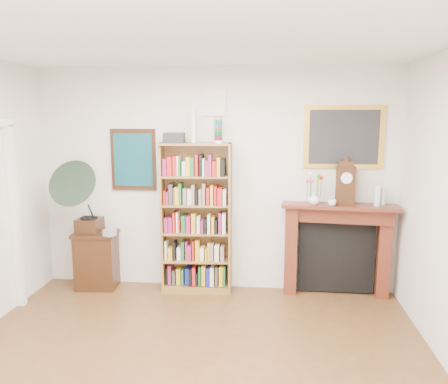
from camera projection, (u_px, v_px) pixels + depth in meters
name	position (u px, v px, depth m)	size (l,w,h in m)	color
room	(170.00, 233.00, 3.05)	(4.51, 5.01, 2.81)	#503118
teal_poster	(133.00, 160.00, 5.54)	(0.58, 0.04, 0.78)	black
small_picture	(215.00, 103.00, 5.31)	(0.26, 0.04, 0.30)	white
gilt_painting	(344.00, 137.00, 5.21)	(0.95, 0.04, 0.75)	gold
bookshelf	(196.00, 210.00, 5.41)	(0.89, 0.37, 2.16)	brown
side_cabinet	(97.00, 260.00, 5.62)	(0.54, 0.39, 0.74)	black
fireplace	(337.00, 241.00, 5.36)	(1.39, 0.43, 1.16)	#481911
gramophone	(82.00, 193.00, 5.33)	(0.59, 0.73, 0.95)	black
cd_stack	(110.00, 233.00, 5.40)	(0.12, 0.12, 0.08)	#B8B9C5
mantel_clock	(345.00, 184.00, 5.18)	(0.24, 0.15, 0.52)	black
flower_vase	(314.00, 198.00, 5.22)	(0.14, 0.14, 0.14)	white
teacup	(332.00, 203.00, 5.14)	(0.10, 0.10, 0.08)	silver
bottle_left	(377.00, 196.00, 5.12)	(0.07, 0.07, 0.24)	silver
bottle_right	(383.00, 196.00, 5.19)	(0.06, 0.06, 0.20)	silver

